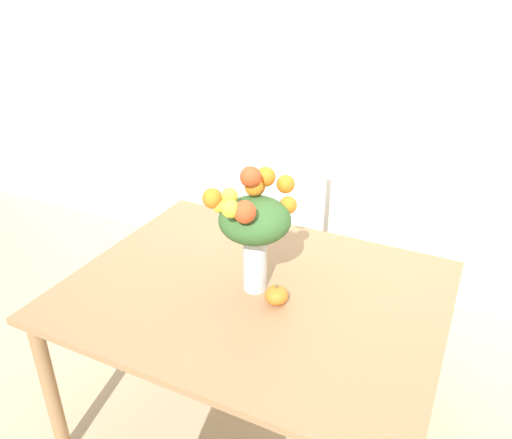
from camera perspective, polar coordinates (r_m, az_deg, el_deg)
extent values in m
plane|color=tan|center=(2.54, -0.11, -21.96)|extent=(12.00, 12.00, 0.00)
cube|color=white|center=(3.02, 11.94, 15.72)|extent=(8.00, 0.06, 2.70)
cube|color=#9E754C|center=(2.04, -0.13, -8.17)|extent=(1.48, 1.16, 0.03)
cylinder|color=#9E754C|center=(2.32, -22.43, -17.65)|extent=(0.06, 0.06, 0.73)
cylinder|color=#9E754C|center=(2.91, -7.71, -5.48)|extent=(0.06, 0.06, 0.73)
cylinder|color=#9E754C|center=(2.54, 19.63, -12.50)|extent=(0.06, 0.06, 0.73)
cylinder|color=silver|center=(1.96, 0.00, -4.74)|extent=(0.09, 0.09, 0.25)
cylinder|color=silver|center=(2.00, 0.00, -6.51)|extent=(0.08, 0.08, 0.11)
cylinder|color=#38662D|center=(1.93, 0.50, -3.93)|extent=(0.00, 0.01, 0.31)
cylinder|color=#38662D|center=(1.95, 0.38, -3.60)|extent=(0.01, 0.00, 0.31)
cylinder|color=#38662D|center=(1.96, -0.26, -3.56)|extent=(0.01, 0.00, 0.31)
cylinder|color=#38662D|center=(1.94, -0.54, -3.85)|extent=(0.01, 0.01, 0.31)
cylinder|color=#38662D|center=(1.93, -0.08, -4.09)|extent=(0.01, 0.01, 0.31)
ellipsoid|color=#38662D|center=(1.87, 0.00, 0.00)|extent=(0.28, 0.28, 0.17)
sphere|color=yellow|center=(1.85, -4.17, 1.67)|extent=(0.06, 0.06, 0.06)
sphere|color=orange|center=(1.84, -5.00, 2.42)|extent=(0.08, 0.08, 0.08)
sphere|color=orange|center=(1.91, 3.69, 1.65)|extent=(0.07, 0.07, 0.07)
sphere|color=yellow|center=(1.72, -2.93, 1.24)|extent=(0.07, 0.07, 0.07)
sphere|color=orange|center=(1.92, 3.40, 4.06)|extent=(0.07, 0.07, 0.07)
sphere|color=yellow|center=(1.75, -3.03, 2.73)|extent=(0.06, 0.06, 0.06)
sphere|color=#D64C23|center=(1.72, -1.30, 0.87)|extent=(0.08, 0.08, 0.08)
sphere|color=#D64C23|center=(1.82, -0.62, 4.89)|extent=(0.08, 0.08, 0.08)
sphere|color=orange|center=(1.91, 1.10, 4.91)|extent=(0.08, 0.08, 0.08)
sphere|color=orange|center=(1.86, -0.23, 3.75)|extent=(0.07, 0.07, 0.07)
sphere|color=orange|center=(1.91, -0.12, 3.84)|extent=(0.08, 0.08, 0.08)
ellipsoid|color=orange|center=(1.93, 2.36, -8.64)|extent=(0.09, 0.09, 0.07)
cylinder|color=brown|center=(1.90, 2.38, -7.69)|extent=(0.01, 0.01, 0.02)
cube|color=white|center=(2.93, 2.60, -2.63)|extent=(0.42, 0.42, 0.02)
cylinder|color=white|center=(2.99, -1.84, -7.35)|extent=(0.04, 0.04, 0.46)
cylinder|color=white|center=(2.87, 4.26, -9.03)|extent=(0.04, 0.04, 0.46)
cylinder|color=white|center=(3.24, 0.97, -4.29)|extent=(0.04, 0.04, 0.46)
cylinder|color=white|center=(3.13, 6.63, -5.69)|extent=(0.04, 0.04, 0.46)
cube|color=white|center=(2.98, 4.26, 3.33)|extent=(0.40, 0.02, 0.49)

